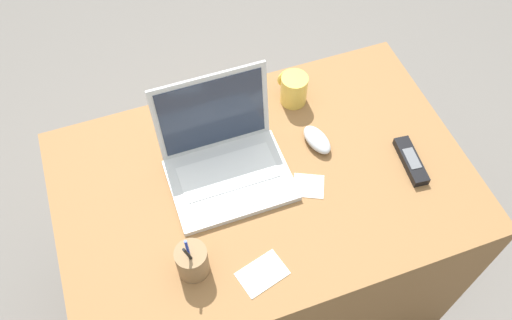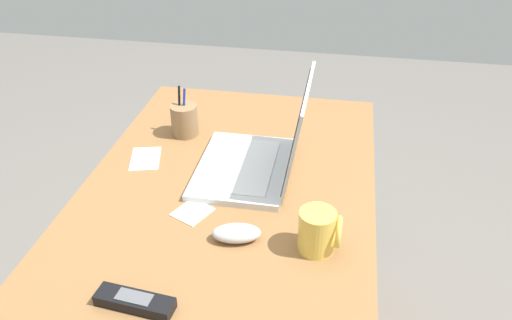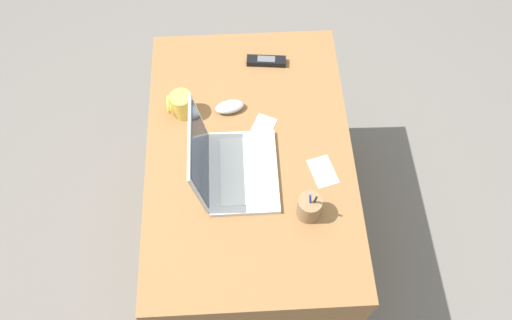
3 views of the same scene
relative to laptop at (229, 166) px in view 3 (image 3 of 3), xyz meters
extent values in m
plane|color=slate|center=(0.09, -0.07, -0.81)|extent=(6.00, 6.00, 0.00)
cube|color=olive|center=(0.09, -0.07, -0.43)|extent=(1.15, 0.75, 0.76)
cube|color=silver|center=(0.00, -0.05, -0.04)|extent=(0.33, 0.24, 0.02)
cube|color=silver|center=(0.00, -0.03, -0.03)|extent=(0.27, 0.12, 0.00)
cube|color=silver|center=(0.00, -0.12, -0.03)|extent=(0.09, 0.05, 0.00)
cube|color=silver|center=(0.00, 0.09, 0.09)|extent=(0.32, 0.05, 0.25)
cube|color=#283347|center=(0.00, 0.09, 0.09)|extent=(0.29, 0.04, 0.22)
ellipsoid|color=silver|center=(0.28, -0.01, -0.03)|extent=(0.08, 0.12, 0.04)
cylinder|color=#E0BC4C|center=(0.27, 0.17, 0.00)|extent=(0.08, 0.08, 0.10)
torus|color=#E0BC4C|center=(0.27, 0.21, 0.00)|extent=(0.07, 0.01, 0.07)
cube|color=black|center=(0.50, -0.16, -0.04)|extent=(0.06, 0.16, 0.02)
cube|color=#595B60|center=(0.50, -0.16, -0.03)|extent=(0.04, 0.07, 0.00)
cylinder|color=olive|center=(-0.17, -0.26, -0.01)|extent=(0.08, 0.08, 0.09)
cylinder|color=#1933B2|center=(-0.17, -0.26, 0.03)|extent=(0.01, 0.02, 0.13)
cylinder|color=black|center=(-0.17, -0.27, 0.03)|extent=(0.03, 0.01, 0.13)
cube|color=white|center=(-0.01, -0.33, -0.05)|extent=(0.13, 0.11, 0.00)
cube|color=white|center=(0.20, -0.13, -0.05)|extent=(0.11, 0.10, 0.00)
camera|label=1|loc=(-0.20, -0.81, 1.21)|focal=37.66mm
camera|label=2|loc=(1.13, 0.19, 0.72)|focal=36.23mm
camera|label=3|loc=(-0.85, -0.05, 1.52)|focal=35.52mm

